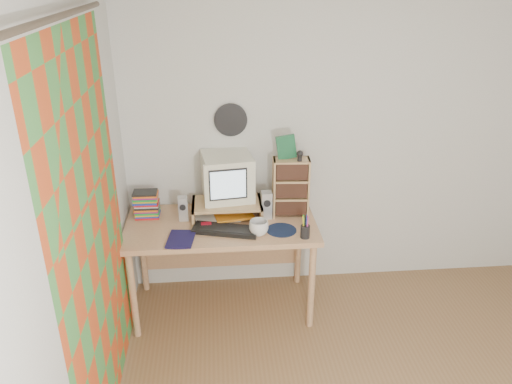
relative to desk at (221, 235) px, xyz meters
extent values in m
plane|color=silver|center=(1.03, 0.31, 0.63)|extent=(3.50, 0.00, 3.50)
plane|color=silver|center=(-0.72, -1.44, 0.63)|extent=(0.00, 3.50, 3.50)
plane|color=#C3461B|center=(-0.68, -0.96, 0.53)|extent=(0.00, 2.20, 2.20)
cylinder|color=black|center=(0.10, 0.29, 0.81)|extent=(0.25, 0.02, 0.25)
cube|color=tan|center=(0.00, -0.06, 0.11)|extent=(1.40, 0.70, 0.04)
cube|color=tan|center=(0.00, 0.27, -0.24)|extent=(1.33, 0.02, 0.41)
cylinder|color=tan|center=(-0.64, -0.35, -0.26)|extent=(0.05, 0.05, 0.71)
cylinder|color=tan|center=(0.64, -0.35, -0.26)|extent=(0.05, 0.05, 0.71)
cylinder|color=tan|center=(-0.64, 0.23, -0.26)|extent=(0.05, 0.05, 0.71)
cylinder|color=tan|center=(0.64, 0.23, -0.26)|extent=(0.05, 0.05, 0.71)
cube|color=tan|center=(-0.20, 0.04, 0.19)|extent=(0.02, 0.30, 0.12)
cube|color=tan|center=(0.30, 0.04, 0.19)|extent=(0.02, 0.30, 0.12)
cube|color=tan|center=(0.05, 0.04, 0.24)|extent=(0.52, 0.30, 0.02)
cube|color=silver|center=(0.06, 0.09, 0.42)|extent=(0.40, 0.40, 0.34)
cube|color=#B2B3B7|center=(-0.28, 0.02, 0.23)|extent=(0.07, 0.07, 0.18)
cube|color=#B2B3B7|center=(0.34, 0.00, 0.24)|extent=(0.08, 0.08, 0.21)
cube|color=black|center=(0.03, -0.20, 0.15)|extent=(0.49, 0.27, 0.03)
cube|color=tan|center=(0.53, 0.04, 0.36)|extent=(0.28, 0.16, 0.45)
imported|color=silver|center=(0.26, -0.26, 0.19)|extent=(0.17, 0.17, 0.11)
imported|color=#15113E|center=(-0.37, -0.29, 0.16)|extent=(0.24, 0.19, 0.04)
cylinder|color=#101B36|center=(0.43, -0.21, 0.14)|extent=(0.27, 0.27, 0.00)
cube|color=#B41327|center=(-0.11, -0.13, 0.15)|extent=(0.08, 0.05, 0.04)
cube|color=#195A35|center=(0.49, 0.06, 0.67)|extent=(0.14, 0.04, 0.18)
camera|label=1|loc=(-0.02, -3.33, 1.86)|focal=35.00mm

